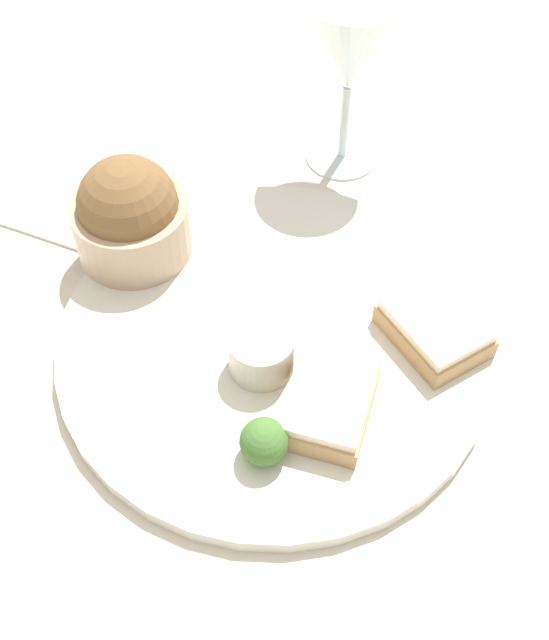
{
  "coord_description": "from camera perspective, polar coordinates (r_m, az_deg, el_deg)",
  "views": [
    {
      "loc": [
        -0.37,
        -0.05,
        0.52
      ],
      "look_at": [
        0.0,
        0.0,
        0.03
      ],
      "focal_mm": 45.0,
      "sensor_mm": 36.0,
      "label": 1
    }
  ],
  "objects": [
    {
      "name": "sauce_ramekin",
      "position": [
        0.59,
        -0.95,
        -2.22
      ],
      "size": [
        0.05,
        0.05,
        0.03
      ],
      "color": "beige",
      "rests_on": "dinner_plate"
    },
    {
      "name": "wine_glass",
      "position": [
        0.72,
        5.45,
        18.75
      ],
      "size": [
        0.09,
        0.09,
        0.17
      ],
      "color": "silver",
      "rests_on": "ground_plane"
    },
    {
      "name": "garnish",
      "position": [
        0.56,
        -0.76,
        -8.64
      ],
      "size": [
        0.03,
        0.03,
        0.03
      ],
      "color": "#477533",
      "rests_on": "dinner_plate"
    },
    {
      "name": "salad_bowl",
      "position": [
        0.67,
        -10.24,
        7.33
      ],
      "size": [
        0.1,
        0.1,
        0.09
      ],
      "color": "tan",
      "rests_on": "dinner_plate"
    },
    {
      "name": "ground_plane",
      "position": [
        0.64,
        0.0,
        -1.88
      ],
      "size": [
        4.0,
        4.0,
        0.0
      ],
      "primitive_type": "plane",
      "color": "beige"
    },
    {
      "name": "dinner_plate",
      "position": [
        0.63,
        0.0,
        -1.5
      ],
      "size": [
        0.34,
        0.34,
        0.01
      ],
      "color": "silver",
      "rests_on": "ground_plane"
    },
    {
      "name": "napkin",
      "position": [
        0.77,
        -13.35,
        8.76
      ],
      "size": [
        0.15,
        0.15,
        0.01
      ],
      "color": "beige",
      "rests_on": "ground_plane"
    },
    {
      "name": "cheese_toast_near",
      "position": [
        0.63,
        11.33,
        -0.57
      ],
      "size": [
        0.1,
        0.1,
        0.03
      ],
      "color": "tan",
      "rests_on": "dinner_plate"
    },
    {
      "name": "cheese_toast_far",
      "position": [
        0.58,
        3.88,
        -5.97
      ],
      "size": [
        0.09,
        0.07,
        0.03
      ],
      "color": "tan",
      "rests_on": "dinner_plate"
    }
  ]
}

